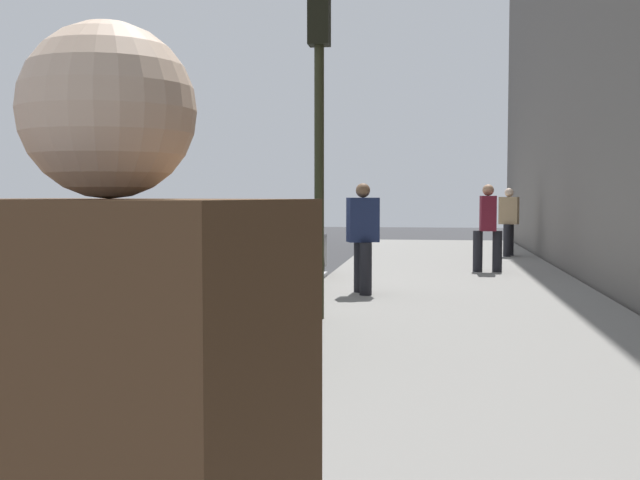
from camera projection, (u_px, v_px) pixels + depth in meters
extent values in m
plane|color=#333335|center=(257.00, 294.00, 13.51)|extent=(56.00, 56.00, 0.00)
cube|color=gray|center=(452.00, 293.00, 13.05)|extent=(28.00, 4.60, 0.15)
cube|color=gold|center=(81.00, 290.00, 13.96)|extent=(28.00, 0.14, 0.01)
cube|color=white|center=(281.00, 299.00, 11.94)|extent=(6.53, 0.56, 0.22)
cylinder|color=black|center=(104.00, 310.00, 9.41)|extent=(0.65, 0.24, 0.64)
cylinder|color=black|center=(240.00, 314.00, 9.12)|extent=(0.65, 0.24, 0.64)
cylinder|color=black|center=(149.00, 363.00, 6.43)|extent=(0.65, 0.24, 0.64)
cube|color=#1E512D|center=(122.00, 305.00, 7.90)|extent=(4.47, 1.95, 0.64)
cube|color=black|center=(112.00, 244.00, 7.65)|extent=(2.35, 1.68, 0.60)
cylinder|color=black|center=(230.00, 266.00, 15.15)|extent=(0.65, 0.24, 0.64)
cylinder|color=black|center=(316.00, 268.00, 14.87)|extent=(0.65, 0.24, 0.64)
cylinder|color=black|center=(177.00, 283.00, 12.24)|extent=(0.65, 0.24, 0.64)
cylinder|color=black|center=(283.00, 285.00, 11.96)|extent=(0.65, 0.24, 0.64)
cube|color=#383A3D|center=(253.00, 259.00, 13.54)|extent=(4.81, 1.93, 0.64)
cube|color=black|center=(250.00, 223.00, 13.27)|extent=(2.52, 1.67, 0.60)
cube|color=brown|center=(113.00, 464.00, 1.05)|extent=(0.42, 0.54, 0.71)
sphere|color=beige|center=(108.00, 111.00, 1.02)|extent=(0.23, 0.23, 0.23)
cylinder|color=black|center=(366.00, 269.00, 12.10)|extent=(0.19, 0.19, 0.81)
cylinder|color=black|center=(360.00, 267.00, 12.47)|extent=(0.19, 0.19, 0.81)
cube|color=#1E284C|center=(363.00, 220.00, 12.24)|extent=(0.43, 0.54, 0.69)
sphere|color=brown|center=(363.00, 190.00, 12.22)|extent=(0.22, 0.22, 0.22)
cylinder|color=black|center=(507.00, 240.00, 19.67)|extent=(0.19, 0.19, 0.81)
cylinder|color=black|center=(510.00, 240.00, 20.01)|extent=(0.19, 0.19, 0.81)
cube|color=tan|center=(509.00, 211.00, 19.80)|extent=(0.41, 0.53, 0.69)
sphere|color=beige|center=(509.00, 192.00, 19.77)|extent=(0.22, 0.22, 0.22)
cylinder|color=black|center=(478.00, 251.00, 15.81)|extent=(0.19, 0.19, 0.82)
cylinder|color=black|center=(497.00, 251.00, 15.76)|extent=(0.19, 0.19, 0.82)
cube|color=maroon|center=(488.00, 213.00, 15.74)|extent=(0.48, 0.31, 0.70)
sphere|color=tan|center=(488.00, 190.00, 15.72)|extent=(0.23, 0.23, 0.23)
cylinder|color=#2D2D19|center=(319.00, 183.00, 9.72)|extent=(0.12, 0.12, 3.37)
cube|color=black|center=(319.00, 16.00, 9.61)|extent=(0.26, 0.26, 0.70)
sphere|color=red|center=(321.00, 2.00, 9.74)|extent=(0.14, 0.14, 0.14)
sphere|color=orange|center=(321.00, 20.00, 9.76)|extent=(0.14, 0.14, 0.14)
sphere|color=green|center=(321.00, 38.00, 9.77)|extent=(0.14, 0.14, 0.14)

